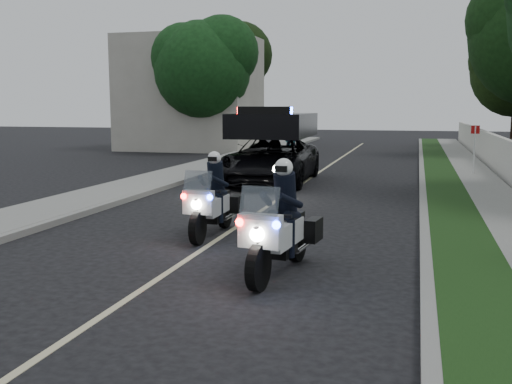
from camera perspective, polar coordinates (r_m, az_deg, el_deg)
ground at (r=10.34m, az=-7.38°, el=-6.98°), size 120.00×120.00×0.00m
curb_right at (r=19.37m, az=15.79°, el=0.15°), size 0.20×60.00×0.15m
grass_verge at (r=19.39m, az=17.85°, el=0.08°), size 1.20×60.00×0.16m
sidewalk_right at (r=19.50m, az=21.67°, el=-0.07°), size 1.40×60.00×0.16m
curb_left at (r=20.95m, az=-7.24°, el=0.98°), size 0.20×60.00×0.15m
sidewalk_left at (r=21.39m, az=-9.96°, el=1.08°), size 2.00×60.00×0.16m
building_far at (r=37.84m, az=-6.33°, el=9.42°), size 8.00×6.00×7.00m
lane_marking at (r=19.77m, az=3.82°, el=0.39°), size 0.12×50.00×0.01m
police_moto_left at (r=12.58m, az=-4.19°, el=-4.19°), size 0.74×2.09×1.78m
police_moto_right at (r=9.71m, az=2.32°, el=-7.92°), size 1.03×2.30×1.89m
police_suv at (r=21.15m, az=1.50°, el=0.91°), size 2.94×6.04×2.90m
bicycle at (r=32.98m, az=3.37°, el=3.54°), size 0.74×1.58×0.80m
cyclist at (r=32.98m, az=3.37°, el=3.54°), size 0.69×0.46×1.92m
sign_post at (r=24.25m, az=20.20°, el=1.35°), size 0.33×0.33×2.05m
tree_right_e at (r=41.05m, az=23.49°, el=3.80°), size 5.76×5.76×9.40m
tree_left_near at (r=34.92m, az=-5.10°, el=3.79°), size 5.69×5.69×9.34m
tree_left_far at (r=41.89m, az=-3.26°, el=4.55°), size 7.04×7.04×10.07m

